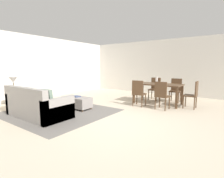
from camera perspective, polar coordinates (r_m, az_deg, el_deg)
The scene contains 16 objects.
ground_plane at distance 4.49m, azimuth -0.49°, elevation -10.65°, with size 10.80×10.80×0.00m, color beige.
wall_back at distance 8.80m, azimuth 19.18°, elevation 6.88°, with size 9.00×0.12×2.70m, color silver.
wall_left at distance 8.04m, azimuth -25.24°, elevation 6.54°, with size 0.12×11.00×2.70m, color silver.
area_rug at distance 5.56m, azimuth -17.10°, elevation -7.31°, with size 3.00×2.80×0.01m, color slate.
couch at distance 5.22m, azimuth -23.76°, elevation -5.30°, with size 1.91×0.95×0.86m.
ottoman_table at distance 5.81m, azimuth -11.74°, elevation -4.24°, with size 1.02×0.49×0.39m.
side_table at distance 6.28m, azimuth -29.89°, elevation -2.28°, with size 0.40×0.40×0.55m.
table_lamp at distance 6.22m, azimuth -30.22°, elevation 2.48°, with size 0.26×0.26×0.52m.
dining_table at distance 6.56m, azimuth 15.08°, elevation 0.92°, with size 1.71×0.86×0.76m.
dining_chair_near_left at distance 6.01m, azimuth 8.88°, elevation -0.93°, with size 0.42×0.42×0.92m.
dining_chair_near_right at distance 5.71m, azimuth 16.31°, elevation -1.60°, with size 0.43×0.43×0.92m.
dining_chair_far_left at distance 7.42m, azimuth 14.21°, elevation 0.57°, with size 0.40×0.40×0.92m.
dining_chair_far_right at distance 7.16m, azimuth 20.56°, elevation 0.06°, with size 0.42×0.42×0.92m.
dining_chair_head_east at distance 6.24m, azimuth 25.54°, elevation -1.27°, with size 0.40×0.40×0.92m.
vase_centerpiece at distance 6.59m, azimuth 14.70°, elevation 2.87°, with size 0.09×0.09×0.25m, color silver.
book_on_ottoman at distance 5.82m, azimuth -11.85°, elevation -2.42°, with size 0.26×0.20×0.03m, color #3F4C72.
Camera 1 is at (2.51, -3.44, 1.41)m, focal length 27.27 mm.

